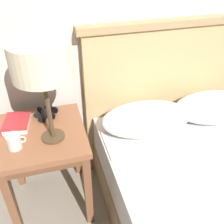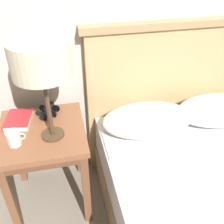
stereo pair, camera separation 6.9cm
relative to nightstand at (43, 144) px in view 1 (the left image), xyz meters
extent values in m
cube|color=brown|center=(0.00, 0.00, 0.07)|extent=(0.51, 0.52, 0.04)
cube|color=brown|center=(0.00, 0.00, 0.03)|extent=(0.47, 0.49, 0.05)
cube|color=brown|center=(-0.22, -0.22, -0.24)|extent=(0.04, 0.04, 0.58)
cube|color=brown|center=(0.22, -0.22, -0.24)|extent=(0.04, 0.04, 0.58)
cube|color=brown|center=(-0.22, 0.22, -0.24)|extent=(0.04, 0.04, 0.58)
cube|color=brown|center=(0.22, 0.22, -0.24)|extent=(0.04, 0.04, 0.58)
cube|color=silver|center=(0.93, -0.09, -0.02)|extent=(1.12, 0.28, 0.01)
cube|color=tan|center=(0.93, 0.26, 0.02)|extent=(1.23, 0.06, 1.09)
cube|color=#A4865B|center=(0.93, 0.26, 0.58)|extent=(1.29, 0.10, 0.04)
ellipsoid|color=white|center=(0.67, 0.02, 0.05)|extent=(0.60, 0.36, 0.15)
ellipsoid|color=white|center=(1.18, 0.02, 0.05)|extent=(0.60, 0.36, 0.15)
cylinder|color=#4C3823|center=(0.07, -0.06, 0.10)|extent=(0.13, 0.13, 0.01)
cylinder|color=#4C3823|center=(0.07, -0.06, 0.29)|extent=(0.02, 0.02, 0.37)
cylinder|color=beige|center=(0.07, -0.06, 0.56)|extent=(0.29, 0.29, 0.17)
cube|color=silver|center=(-0.13, 0.11, 0.11)|extent=(0.17, 0.21, 0.03)
cube|color=#B2282D|center=(-0.13, 0.11, 0.12)|extent=(0.17, 0.22, 0.00)
cube|color=#B2282D|center=(-0.20, 0.12, 0.11)|extent=(0.04, 0.20, 0.03)
cylinder|color=black|center=(0.03, 0.13, 0.11)|extent=(0.07, 0.10, 0.04)
cylinder|color=black|center=(0.07, 0.12, 0.11)|extent=(0.05, 0.03, 0.05)
cylinder|color=black|center=(-0.02, 0.15, 0.11)|extent=(0.04, 0.02, 0.04)
cylinder|color=black|center=(0.05, 0.19, 0.11)|extent=(0.07, 0.10, 0.04)
cylinder|color=black|center=(0.10, 0.18, 0.11)|extent=(0.05, 0.03, 0.05)
cylinder|color=black|center=(0.01, 0.21, 0.11)|extent=(0.04, 0.02, 0.04)
cube|color=black|center=(0.04, 0.16, 0.12)|extent=(0.07, 0.05, 0.01)
cylinder|color=black|center=(0.04, 0.16, 0.13)|extent=(0.02, 0.02, 0.02)
cylinder|color=silver|center=(-0.14, -0.10, 0.13)|extent=(0.08, 0.08, 0.08)
torus|color=silver|center=(-0.10, -0.10, 0.14)|extent=(0.05, 0.01, 0.05)
camera|label=1|loc=(0.08, -1.26, 1.06)|focal=42.00mm
camera|label=2|loc=(0.15, -1.27, 1.06)|focal=42.00mm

